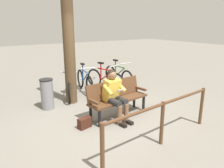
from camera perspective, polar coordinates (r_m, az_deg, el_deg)
ground_plane at (r=5.32m, az=-0.36°, el=-9.04°), size 40.00×40.00×0.00m
bench at (r=5.35m, az=1.21°, el=-3.06°), size 1.65×0.67×0.87m
person_reading at (r=5.05m, az=0.63°, el=-2.32°), size 0.52×0.80×1.20m
handbag at (r=4.87m, az=-7.18°, el=-10.05°), size 0.32×0.20×0.24m
tree_trunk at (r=6.12m, az=-11.22°, el=10.74°), size 0.32×0.32×3.46m
litter_bin at (r=6.02m, az=-16.59°, el=-2.52°), size 0.35×0.35×0.82m
bicycle_blue at (r=7.98m, az=1.67°, el=2.14°), size 0.48×1.68×0.94m
bicycle_orange at (r=7.47m, az=-1.86°, el=1.20°), size 0.63×1.62×0.94m
bicycle_red at (r=7.28m, az=-7.15°, el=0.71°), size 0.48×1.67×0.94m
bicycle_black at (r=6.83m, az=-10.87°, el=-0.46°), size 0.77×1.55×0.94m
railing_fence at (r=4.16m, az=13.06°, el=-8.00°), size 2.81×0.32×0.85m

